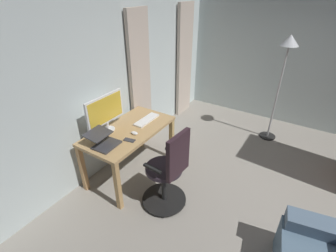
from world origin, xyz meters
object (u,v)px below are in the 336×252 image
object	(u,v)px
computer_keyboard	(147,120)
computer_mouse	(134,133)
desk	(129,136)
floor_lamp	(286,59)
cell_phone_face_up	(129,140)
computer_monitor	(105,111)
laptop	(104,141)
office_chair	(168,173)

from	to	relation	value
computer_keyboard	computer_mouse	world-z (taller)	computer_mouse
desk	floor_lamp	bearing A→B (deg)	145.06
cell_phone_face_up	desk	bearing A→B (deg)	-149.09
computer_monitor	laptop	xyz separation A→B (m)	(0.29, 0.21, -0.23)
desk	computer_monitor	world-z (taller)	computer_monitor
computer_monitor	computer_keyboard	distance (m)	0.62
laptop	computer_mouse	xyz separation A→B (m)	(-0.38, 0.16, -0.04)
computer_monitor	computer_keyboard	world-z (taller)	computer_monitor
computer_keyboard	computer_monitor	bearing A→B (deg)	-31.03
computer_keyboard	floor_lamp	size ratio (longest dim) A/B	0.24
computer_keyboard	cell_phone_face_up	bearing A→B (deg)	13.45
computer_keyboard	floor_lamp	bearing A→B (deg)	141.62
floor_lamp	computer_mouse	bearing A→B (deg)	-31.47
computer_monitor	computer_mouse	distance (m)	0.47
computer_mouse	cell_phone_face_up	xyz separation A→B (m)	(0.15, 0.04, -0.01)
office_chair	floor_lamp	bearing A→B (deg)	-11.79
computer_monitor	cell_phone_face_up	size ratio (longest dim) A/B	4.23
office_chair	floor_lamp	world-z (taller)	floor_lamp
computer_mouse	cell_phone_face_up	distance (m)	0.15
floor_lamp	computer_keyboard	bearing A→B (deg)	-38.38
laptop	floor_lamp	size ratio (longest dim) A/B	0.21
floor_lamp	desk	bearing A→B (deg)	-34.94
laptop	floor_lamp	distance (m)	2.99
floor_lamp	computer_monitor	bearing A→B (deg)	-36.92
computer_mouse	computer_monitor	bearing A→B (deg)	-75.15
desk	computer_keyboard	xyz separation A→B (m)	(-0.32, 0.06, 0.11)
floor_lamp	cell_phone_face_up	bearing A→B (deg)	-29.04
office_chair	cell_phone_face_up	distance (m)	0.64
computer_keyboard	floor_lamp	world-z (taller)	floor_lamp
desk	office_chair	bearing A→B (deg)	73.56
office_chair	cell_phone_face_up	size ratio (longest dim) A/B	7.52
desk	computer_monitor	size ratio (longest dim) A/B	2.11
office_chair	computer_mouse	world-z (taller)	office_chair
office_chair	computer_keyboard	size ratio (longest dim) A/B	2.49
desk	floor_lamp	world-z (taller)	floor_lamp
desk	office_chair	size ratio (longest dim) A/B	1.19
office_chair	cell_phone_face_up	world-z (taller)	office_chair
computer_keyboard	floor_lamp	distance (m)	2.35
laptop	computer_mouse	size ratio (longest dim) A/B	3.68
computer_monitor	computer_mouse	size ratio (longest dim) A/B	6.10
desk	laptop	size ratio (longest dim) A/B	3.49
computer_keyboard	cell_phone_face_up	world-z (taller)	computer_keyboard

